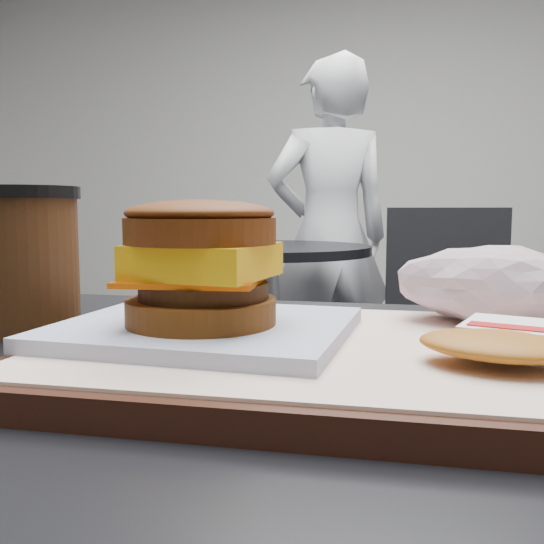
{
  "coord_description": "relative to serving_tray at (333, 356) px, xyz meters",
  "views": [
    {
      "loc": [
        0.1,
        -0.38,
        0.88
      ],
      "look_at": [
        0.02,
        0.0,
        0.83
      ],
      "focal_mm": 40.0,
      "sensor_mm": 36.0,
      "label": 1
    }
  ],
  "objects": [
    {
      "name": "patron",
      "position": [
        -0.27,
        2.21,
        -0.02
      ],
      "size": [
        0.65,
        0.55,
        1.51
      ],
      "primitive_type": "imported",
      "rotation": [
        0.0,
        0.0,
        3.56
      ],
      "color": "silver",
      "rests_on": "ground"
    },
    {
      "name": "napkin",
      "position": [
        -0.5,
        1.55,
        -0.03
      ],
      "size": [
        0.16,
        0.16,
        0.0
      ],
      "primitive_type": "cube",
      "rotation": [
        0.0,
        0.0,
        0.47
      ],
      "color": "white",
      "rests_on": "neighbor_table"
    },
    {
      "name": "hash_brown",
      "position": [
        0.11,
        -0.03,
        0.02
      ],
      "size": [
        0.13,
        0.11,
        0.02
      ],
      "color": "white",
      "rests_on": "serving_tray"
    },
    {
      "name": "serving_tray",
      "position": [
        0.0,
        0.0,
        0.0
      ],
      "size": [
        0.38,
        0.28,
        0.02
      ],
      "color": "black",
      "rests_on": "customer_table"
    },
    {
      "name": "neighbor_chair",
      "position": [
        0.07,
        1.71,
        -0.27
      ],
      "size": [
        0.62,
        0.45,
        0.88
      ],
      "color": "#9E9EA3",
      "rests_on": "ground"
    },
    {
      "name": "crumpled_wrapper",
      "position": [
        0.11,
        0.1,
        0.04
      ],
      "size": [
        0.13,
        0.1,
        0.06
      ],
      "primitive_type": null,
      "color": "silver",
      "rests_on": "serving_tray"
    },
    {
      "name": "bg_table_mid",
      "position": [
        -2.46,
        3.19,
        -0.22
      ],
      "size": [
        0.66,
        0.66,
        0.75
      ],
      "color": "black",
      "rests_on": "ground"
    },
    {
      "name": "neighbor_table",
      "position": [
        -0.41,
        1.64,
        -0.23
      ],
      "size": [
        0.7,
        0.7,
        0.75
      ],
      "color": "black",
      "rests_on": "ground"
    },
    {
      "name": "coffee_cup",
      "position": [
        -0.27,
        0.07,
        0.05
      ],
      "size": [
        0.09,
        0.09,
        0.13
      ],
      "color": "#3F210F",
      "rests_on": "customer_table"
    },
    {
      "name": "breakfast_sandwich",
      "position": [
        -0.09,
        -0.01,
        0.05
      ],
      "size": [
        0.2,
        0.18,
        0.09
      ],
      "color": "silver",
      "rests_on": "serving_tray"
    }
  ]
}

